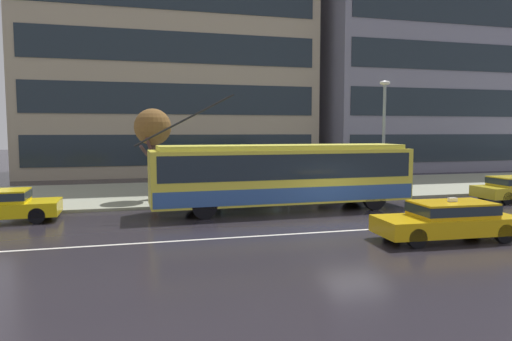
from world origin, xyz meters
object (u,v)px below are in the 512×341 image
(trolleybus, at_px, (284,174))
(street_tree_bare, at_px, (153,130))
(taxi_oncoming_near, at_px, (449,219))
(pedestrian_approaching_curb, at_px, (219,166))
(pedestrian_at_shelter, at_px, (195,169))
(street_lamp, at_px, (384,127))
(bus_shelter, at_px, (250,163))
(pedestrian_walking_past, at_px, (220,170))

(trolleybus, distance_m, street_tree_bare, 7.16)
(taxi_oncoming_near, distance_m, pedestrian_approaching_curb, 12.52)
(taxi_oncoming_near, xyz_separation_m, street_tree_bare, (-9.12, 10.72, 2.95))
(pedestrian_at_shelter, relative_size, street_tree_bare, 0.44)
(street_lamp, bearing_deg, pedestrian_at_shelter, -179.69)
(street_lamp, bearing_deg, taxi_oncoming_near, -107.41)
(bus_shelter, relative_size, pedestrian_walking_past, 2.01)
(taxi_oncoming_near, relative_size, bus_shelter, 1.23)
(pedestrian_walking_past, bearing_deg, pedestrian_approaching_curb, 81.00)
(pedestrian_approaching_curb, xyz_separation_m, street_lamp, (8.56, -2.02, 2.04))
(taxi_oncoming_near, bearing_deg, pedestrian_at_shelter, 128.78)
(trolleybus, height_order, taxi_oncoming_near, trolleybus)
(pedestrian_at_shelter, relative_size, street_lamp, 0.33)
(pedestrian_walking_past, relative_size, street_tree_bare, 0.42)
(trolleybus, height_order, pedestrian_at_shelter, trolleybus)
(street_tree_bare, bearing_deg, pedestrian_approaching_curb, 6.07)
(pedestrian_at_shelter, height_order, street_lamp, street_lamp)
(bus_shelter, distance_m, pedestrian_at_shelter, 3.01)
(taxi_oncoming_near, height_order, pedestrian_at_shelter, pedestrian_at_shelter)
(pedestrian_approaching_curb, bearing_deg, street_tree_bare, -173.93)
(pedestrian_at_shelter, distance_m, pedestrian_walking_past, 1.19)
(bus_shelter, xyz_separation_m, street_tree_bare, (-4.79, 0.96, 1.68))
(pedestrian_approaching_curb, distance_m, street_tree_bare, 3.92)
(trolleybus, relative_size, pedestrian_walking_past, 6.43)
(taxi_oncoming_near, xyz_separation_m, pedestrian_approaching_curb, (-5.71, 11.09, 1.04))
(taxi_oncoming_near, distance_m, pedestrian_at_shelter, 11.61)
(trolleybus, bearing_deg, bus_shelter, 105.03)
(trolleybus, xyz_separation_m, pedestrian_walking_past, (-2.55, 2.09, 0.09))
(taxi_oncoming_near, height_order, bus_shelter, bus_shelter)
(bus_shelter, bearing_deg, street_lamp, -5.52)
(bus_shelter, distance_m, street_lamp, 7.43)
(taxi_oncoming_near, distance_m, street_tree_bare, 14.38)
(pedestrian_at_shelter, bearing_deg, pedestrian_approaching_curb, 53.61)
(pedestrian_at_shelter, bearing_deg, street_lamp, 0.31)
(street_tree_bare, bearing_deg, street_lamp, -7.89)
(trolleybus, relative_size, taxi_oncoming_near, 2.61)
(pedestrian_walking_past, distance_m, street_lamp, 9.15)
(pedestrian_walking_past, xyz_separation_m, street_tree_bare, (-3.05, 1.89, 1.93))
(bus_shelter, distance_m, pedestrian_walking_past, 1.99)
(street_lamp, relative_size, street_tree_bare, 1.33)
(bus_shelter, relative_size, pedestrian_at_shelter, 1.91)
(pedestrian_walking_past, xyz_separation_m, street_lamp, (8.91, 0.24, 2.06))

